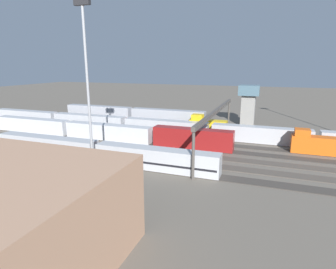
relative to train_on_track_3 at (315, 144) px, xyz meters
name	(u,v)px	position (x,y,z in m)	size (l,w,h in m)	color
ground_plane	(167,143)	(32.30, 2.50, -2.16)	(400.00, 400.00, 0.00)	#60594F
track_bed_0	(187,128)	(32.30, -15.00, -2.10)	(140.00, 2.80, 0.12)	#4C443D
track_bed_1	(182,131)	(32.30, -10.00, -2.10)	(140.00, 2.80, 0.12)	#4C443D
track_bed_2	(176,135)	(32.30, -5.00, -2.10)	(140.00, 2.80, 0.12)	#4C443D
track_bed_3	(170,140)	(32.30, 0.00, -2.10)	(140.00, 2.80, 0.12)	#3D3833
track_bed_4	(163,145)	(32.30, 5.00, -2.10)	(140.00, 2.80, 0.12)	#3D3833
track_bed_5	(155,151)	(32.30, 10.00, -2.10)	(140.00, 2.80, 0.12)	#4C443D
track_bed_6	(145,158)	(32.30, 15.00, -2.10)	(140.00, 2.80, 0.12)	#4C443D
track_bed_7	(134,166)	(32.30, 20.00, -2.10)	(140.00, 2.80, 0.12)	#3D3833
train_on_track_3	(315,144)	(0.00, 0.00, 0.00)	(10.00, 3.00, 5.00)	#D85914
train_on_track_0	(132,116)	(50.53, -15.00, 0.42)	(47.20, 3.06, 5.00)	#A8AAB2
train_on_track_4	(103,131)	(48.46, 5.00, -0.04)	(66.40, 3.00, 4.40)	maroon
train_on_track_2	(166,127)	(35.39, -5.00, -0.14)	(119.80, 3.00, 3.80)	#B7BABF
train_on_track_7	(98,152)	(39.99, 20.00, -0.16)	(47.20, 3.06, 3.80)	#B7BABF
train_on_track_1	(207,126)	(25.20, -10.00, 0.00)	(10.00, 3.00, 5.00)	gold
light_mast_1	(86,66)	(38.36, 23.98, 15.84)	(2.80, 0.70, 28.42)	#9EA0A5
signal_gantry	(217,114)	(20.52, 2.50, 5.58)	(0.70, 40.00, 8.80)	#4C4742
control_tower	(249,102)	(15.83, -25.06, 5.10)	(6.00, 6.00, 12.34)	gray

